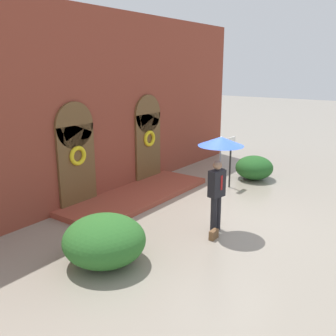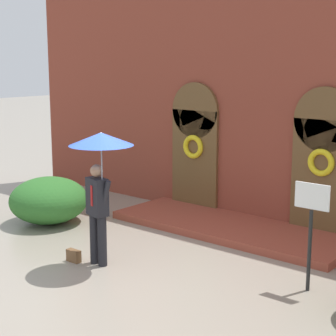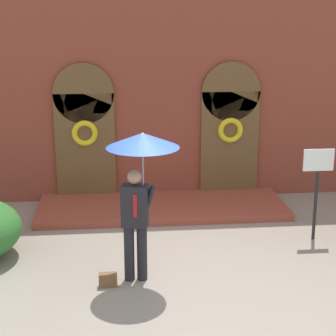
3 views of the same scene
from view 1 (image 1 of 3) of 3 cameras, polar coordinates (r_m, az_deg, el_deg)
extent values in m
plane|color=gray|center=(10.15, 8.74, -7.97)|extent=(80.00, 80.00, 0.00)
cube|color=brown|center=(11.89, -9.19, 9.41)|extent=(14.00, 0.50, 5.60)
cube|color=brown|center=(10.89, -13.69, 0.08)|extent=(1.30, 0.08, 2.40)
cylinder|color=brown|center=(10.65, -14.09, 6.32)|extent=(1.30, 0.08, 1.30)
cube|color=brown|center=(13.12, -3.05, 3.03)|extent=(1.30, 0.08, 2.40)
cylinder|color=brown|center=(12.92, -3.13, 8.24)|extent=(1.30, 0.08, 1.30)
torus|color=yellow|center=(10.76, -13.56, 1.82)|extent=(0.56, 0.12, 0.56)
torus|color=yellow|center=(13.01, -2.83, 4.50)|extent=(0.56, 0.12, 0.56)
cube|color=#98402E|center=(11.71, -4.63, -4.20)|extent=(5.20, 1.80, 0.16)
cylinder|color=black|center=(9.30, 6.98, -7.09)|extent=(0.16, 0.16, 0.90)
cylinder|color=black|center=(9.47, 7.58, -6.71)|extent=(0.16, 0.16, 0.90)
cube|color=black|center=(9.12, 7.45, -2.35)|extent=(0.44, 0.32, 0.66)
cube|color=#A51919|center=(9.05, 8.18, -2.26)|extent=(0.06, 0.02, 0.36)
sphere|color=#A87A5B|center=(8.99, 7.55, 0.44)|extent=(0.22, 0.22, 0.22)
cylinder|color=black|center=(9.28, 8.12, -1.43)|extent=(0.22, 0.09, 0.46)
cylinder|color=gray|center=(9.12, 7.94, 0.37)|extent=(0.02, 0.02, 0.98)
cone|color=#284CB7|center=(8.98, 8.07, 4.07)|extent=(1.10, 1.10, 0.22)
cone|color=white|center=(8.98, 8.08, 4.16)|extent=(0.60, 0.61, 0.20)
cube|color=brown|center=(9.08, 6.97, -10.02)|extent=(0.28, 0.12, 0.22)
cylinder|color=black|center=(12.72, 9.41, -0.09)|extent=(0.06, 0.06, 1.30)
cube|color=white|center=(12.53, 9.59, 3.75)|extent=(0.56, 0.03, 0.40)
ellipsoid|color=#2D6B28|center=(7.94, -9.68, -10.79)|extent=(1.70, 1.73, 1.02)
ellipsoid|color=#235B23|center=(13.89, 13.00, 0.06)|extent=(1.37, 1.34, 0.85)
camera|label=2|loc=(14.85, 45.68, 9.17)|focal=60.00mm
camera|label=3|loc=(8.38, 65.20, 7.27)|focal=60.00mm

